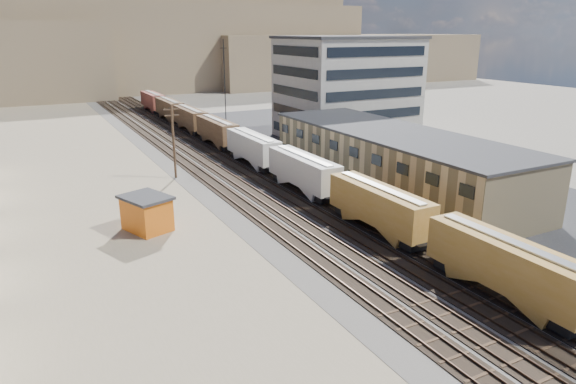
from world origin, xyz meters
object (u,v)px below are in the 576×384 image
freight_train (234,138)px  maintenance_shed (147,213)px  parked_car_blue (316,135)px  utility_pole_north (173,140)px

freight_train → maintenance_shed: 33.56m
maintenance_shed → parked_car_blue: size_ratio=1.24×
parked_car_blue → maintenance_shed: bearing=-180.0°
freight_train → maintenance_shed: size_ratio=20.18×
freight_train → parked_car_blue: size_ratio=24.95×
maintenance_shed → parked_car_blue: (39.07, 32.23, -1.18)m
utility_pole_north → freight_train: bearing=36.5°
freight_train → parked_car_blue: freight_train is taller
maintenance_shed → utility_pole_north: bearing=65.7°
utility_pole_north → maintenance_shed: utility_pole_north is taller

